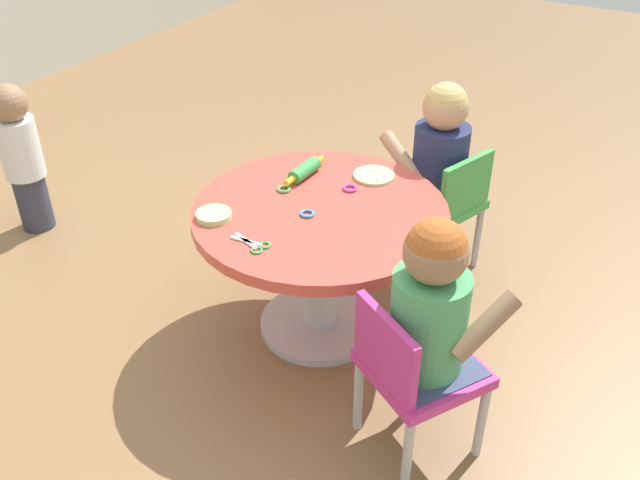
# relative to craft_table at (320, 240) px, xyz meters

# --- Properties ---
(ground_plane) EXTENTS (10.00, 10.00, 0.00)m
(ground_plane) POSITION_rel_craft_table_xyz_m (0.00, 0.00, -0.38)
(ground_plane) COLOR olive
(craft_table) EXTENTS (0.86, 0.86, 0.51)m
(craft_table) POSITION_rel_craft_table_xyz_m (0.00, 0.00, 0.00)
(craft_table) COLOR silver
(craft_table) RESTS_ON ground
(child_chair_left) EXTENTS (0.41, 0.41, 0.54)m
(child_chair_left) POSITION_rel_craft_table_xyz_m (-0.34, -0.50, -0.08)
(child_chair_left) COLOR #B7B7BC
(child_chair_left) RESTS_ON ground
(seated_child_left) EXTENTS (0.43, 0.41, 0.51)m
(seated_child_left) POSITION_rel_craft_table_xyz_m (-0.31, -0.52, 0.15)
(seated_child_left) COLOR #3F4772
(seated_child_left) RESTS_ON ground
(child_chair_right) EXTENTS (0.38, 0.38, 0.54)m
(child_chair_right) POSITION_rel_craft_table_xyz_m (0.56, -0.23, -0.08)
(child_chair_right) COLOR #B7B7BC
(child_chair_right) RESTS_ON ground
(seated_child_right) EXTENTS (0.36, 0.41, 0.51)m
(seated_child_right) POSITION_rel_craft_table_xyz_m (0.58, -0.19, 0.15)
(seated_child_right) COLOR #3F4772
(seated_child_right) RESTS_ON ground
(toddler_standing) EXTENTS (0.17, 0.17, 0.67)m
(toddler_standing) POSITION_rel_craft_table_xyz_m (-0.04, 1.45, -0.02)
(toddler_standing) COLOR #33384C
(toddler_standing) RESTS_ON ground
(rolling_pin) EXTENTS (0.23, 0.06, 0.05)m
(rolling_pin) POSITION_rel_craft_table_xyz_m (0.16, 0.16, 0.15)
(rolling_pin) COLOR green
(rolling_pin) RESTS_ON craft_table
(craft_scissors) EXTENTS (0.08, 0.14, 0.01)m
(craft_scissors) POSITION_rel_craft_table_xyz_m (-0.29, 0.06, 0.13)
(craft_scissors) COLOR silver
(craft_scissors) RESTS_ON craft_table
(playdough_blob_0) EXTENTS (0.15, 0.15, 0.01)m
(playdough_blob_0) POSITION_rel_craft_table_xyz_m (0.28, -0.06, 0.13)
(playdough_blob_0) COLOR #B2E58C
(playdough_blob_0) RESTS_ON craft_table
(playdough_blob_1) EXTENTS (0.12, 0.12, 0.02)m
(playdough_blob_1) POSITION_rel_craft_table_xyz_m (-0.23, 0.27, 0.14)
(playdough_blob_1) COLOR #B2E58C
(playdough_blob_1) RESTS_ON craft_table
(cookie_cutter_0) EXTENTS (0.05, 0.05, 0.01)m
(cookie_cutter_0) POSITION_rel_craft_table_xyz_m (0.04, 0.17, 0.13)
(cookie_cutter_0) COLOR #4CB259
(cookie_cutter_0) RESTS_ON craft_table
(cookie_cutter_1) EXTENTS (0.05, 0.05, 0.01)m
(cookie_cutter_1) POSITION_rel_craft_table_xyz_m (-0.06, 0.01, 0.13)
(cookie_cutter_1) COLOR #3F99D8
(cookie_cutter_1) RESTS_ON craft_table
(cookie_cutter_2) EXTENTS (0.05, 0.05, 0.01)m
(cookie_cutter_2) POSITION_rel_craft_table_xyz_m (0.16, -0.03, 0.13)
(cookie_cutter_2) COLOR #D83FA5
(cookie_cutter_2) RESTS_ON craft_table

